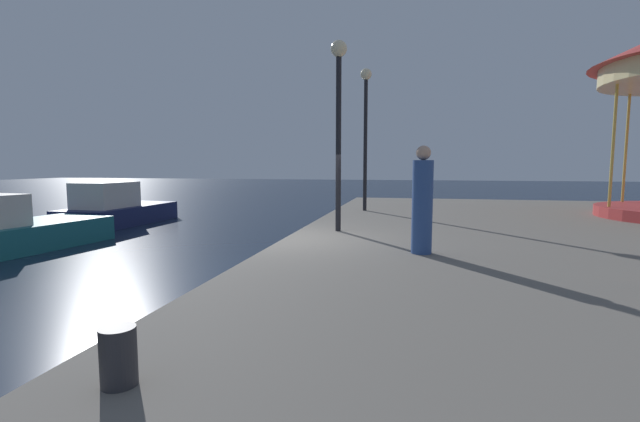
# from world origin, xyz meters

# --- Properties ---
(ground_plane) EXTENTS (120.00, 120.00, 0.00)m
(ground_plane) POSITION_xyz_m (0.00, 0.00, 0.00)
(ground_plane) COLOR #162338
(motorboat_navy) EXTENTS (2.17, 4.78, 1.64)m
(motorboat_navy) POSITION_xyz_m (-8.61, 6.29, 0.60)
(motorboat_navy) COLOR #19214C
(motorboat_navy) RESTS_ON ground
(lamp_post_near_edge) EXTENTS (0.36, 0.36, 4.15)m
(lamp_post_near_edge) POSITION_xyz_m (0.90, 1.15, 3.65)
(lamp_post_near_edge) COLOR black
(lamp_post_near_edge) RESTS_ON quay_dock
(lamp_post_mid_promenade) EXTENTS (0.36, 0.36, 4.51)m
(lamp_post_mid_promenade) POSITION_xyz_m (0.99, 5.75, 3.86)
(lamp_post_mid_promenade) COLOR black
(lamp_post_mid_promenade) RESTS_ON quay_dock
(bollard_center) EXTENTS (0.24, 0.24, 0.40)m
(bollard_center) POSITION_xyz_m (0.64, -6.03, 1.00)
(bollard_center) COLOR #2D2D33
(bollard_center) RESTS_ON quay_dock
(person_by_the_water) EXTENTS (0.34, 0.34, 1.79)m
(person_by_the_water) POSITION_xyz_m (2.69, -1.03, 1.64)
(person_by_the_water) COLOR #2D4C8C
(person_by_the_water) RESTS_ON quay_dock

